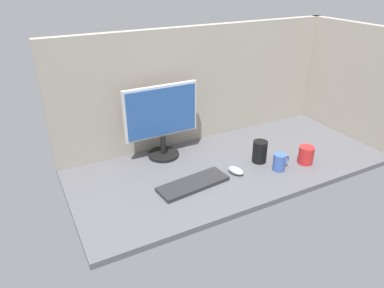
{
  "coord_description": "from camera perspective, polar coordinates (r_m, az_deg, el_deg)",
  "views": [
    {
      "loc": [
        -101.02,
        -143.0,
        99.43
      ],
      "look_at": [
        -12.72,
        0.0,
        14.0
      ],
      "focal_mm": 32.96,
      "sensor_mm": 36.0,
      "label": 1
    }
  ],
  "objects": [
    {
      "name": "mug_red_plastic",
      "position": [
        2.07,
        17.97,
        -1.69
      ],
      "size": [
        8.38,
        8.38,
        10.02
      ],
      "color": "red",
      "rests_on": "ground_plane"
    },
    {
      "name": "mug_black_travel",
      "position": [
        2.01,
        10.9,
        -1.22
      ],
      "size": [
        8.09,
        8.09,
        12.52
      ],
      "color": "black",
      "rests_on": "ground_plane"
    },
    {
      "name": "monitor",
      "position": [
        1.97,
        -4.94,
        4.17
      ],
      "size": [
        42.89,
        18.0,
        42.25
      ],
      "color": "black",
      "rests_on": "ground_plane"
    },
    {
      "name": "mug_ceramic_blue",
      "position": [
        1.96,
        13.99,
        -2.84
      ],
      "size": [
        10.08,
        6.7,
        9.46
      ],
      "color": "#38569E",
      "rests_on": "ground_plane"
    },
    {
      "name": "mouse",
      "position": [
        1.9,
        7.1,
        -4.28
      ],
      "size": [
        7.93,
        10.73,
        3.4
      ],
      "primitive_type": "ellipsoid",
      "rotation": [
        0.0,
        0.0,
        0.27
      ],
      "color": "#99999E",
      "rests_on": "ground_plane"
    },
    {
      "name": "ground_plane",
      "position": [
        2.02,
        6.52,
        -3.21
      ],
      "size": [
        180.0,
        80.0,
        3.0
      ],
      "primitive_type": "cube",
      "color": "#515156"
    },
    {
      "name": "cubicle_wall_side",
      "position": [
        2.45,
        24.49,
        9.25
      ],
      "size": [
        5.0,
        80.0,
        69.49
      ],
      "primitive_type": "cube",
      "color": "gray",
      "rests_on": "ground_plane"
    },
    {
      "name": "cubicle_wall_back",
      "position": [
        2.17,
        1.46,
        9.57
      ],
      "size": [
        180.0,
        5.0,
        69.49
      ],
      "color": "gray",
      "rests_on": "ground_plane"
    },
    {
      "name": "keyboard",
      "position": [
        1.79,
        0.19,
        -6.46
      ],
      "size": [
        38.2,
        16.98,
        2.0
      ],
      "primitive_type": "cube",
      "rotation": [
        0.0,
        0.0,
        0.11
      ],
      "color": "#262628",
      "rests_on": "ground_plane"
    }
  ]
}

